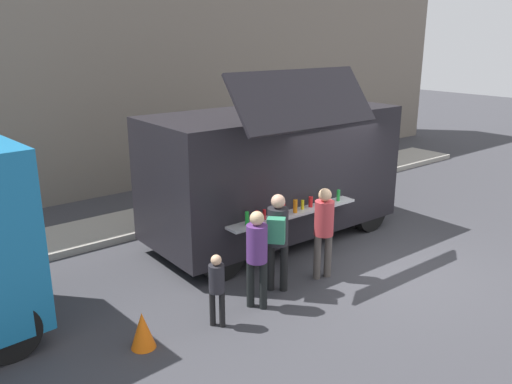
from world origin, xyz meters
TOP-DOWN VIEW (x-y plane):
  - ground_plane at (0.00, 0.00)m, footprint 60.00×60.00m
  - curb_strip at (-4.67, 5.00)m, footprint 28.00×1.60m
  - building_behind at (-3.67, 8.90)m, footprint 32.00×2.40m
  - food_truck_main at (-0.66, 2.37)m, footprint 5.50×3.07m
  - traffic_cone_orange at (-4.86, 0.36)m, footprint 0.36×0.36m
  - trash_bin at (3.63, 4.70)m, footprint 0.60×0.60m
  - customer_front_ordering at (-1.24, 0.34)m, footprint 0.35×0.35m
  - customer_mid_with_backpack at (-2.24, 0.46)m, footprint 0.55×0.54m
  - customer_rear_waiting at (-2.87, 0.24)m, footprint 0.34×0.34m
  - child_near_queue at (-3.70, 0.17)m, footprint 0.24×0.24m

SIDE VIEW (x-z plane):
  - ground_plane at x=0.00m, z-range 0.00..0.00m
  - curb_strip at x=-4.67m, z-range 0.00..0.15m
  - traffic_cone_orange at x=-4.86m, z-range 0.00..0.55m
  - trash_bin at x=3.63m, z-range 0.00..0.96m
  - child_near_queue at x=-3.70m, z-range 0.12..1.30m
  - customer_rear_waiting at x=-2.87m, z-range 0.16..1.83m
  - customer_front_ordering at x=-1.24m, z-range 0.17..1.88m
  - customer_mid_with_backpack at x=-2.24m, z-range 0.20..1.95m
  - food_truck_main at x=-0.66m, z-range -0.32..3.39m
  - building_behind at x=-3.67m, z-range 0.00..7.33m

